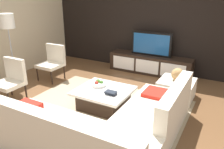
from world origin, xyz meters
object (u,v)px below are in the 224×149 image
object	(u,v)px
book_stack	(111,93)
accent_chair_near	(11,78)
coffee_table	(104,98)
ottoman	(176,89)
accent_chair_far	(53,60)
media_console	(150,64)
fruit_bowl	(98,84)
decorative_ball	(178,74)
sectional_couch	(107,128)
television	(151,44)
floor_lamp	(8,26)

from	to	relation	value
book_stack	accent_chair_near	bearing A→B (deg)	-166.70
coffee_table	ottoman	xyz separation A→B (m)	(1.12, 1.09, -0.00)
accent_chair_far	accent_chair_near	bearing A→B (deg)	-87.52
media_console	fruit_bowl	bearing A→B (deg)	-97.26
fruit_bowl	book_stack	size ratio (longest dim) A/B	1.36
media_console	coffee_table	xyz separation A→B (m)	(-0.10, -2.30, -0.05)
decorative_ball	ottoman	bearing A→B (deg)	0.00
decorative_ball	book_stack	distance (m)	1.51
fruit_bowl	sectional_couch	bearing A→B (deg)	-52.80
ottoman	media_console	bearing A→B (deg)	130.14
sectional_couch	ottoman	distance (m)	2.10
television	coffee_table	distance (m)	2.38
accent_chair_near	ottoman	world-z (taller)	accent_chair_near
ottoman	accent_chair_far	size ratio (longest dim) A/B	0.80
media_console	ottoman	xyz separation A→B (m)	(1.02, -1.21, -0.05)
media_console	coffee_table	bearing A→B (deg)	-92.49
media_console	accent_chair_far	world-z (taller)	accent_chair_far
sectional_couch	accent_chair_far	distance (m)	3.06
media_console	accent_chair_far	distance (m)	2.58
decorative_ball	television	bearing A→B (deg)	130.13
sectional_couch	floor_lamp	size ratio (longest dim) A/B	1.44
accent_chair_near	ottoman	size ratio (longest dim) A/B	1.24
accent_chair_near	fruit_bowl	distance (m)	1.78
television	ottoman	bearing A→B (deg)	-49.87
television	sectional_couch	world-z (taller)	television
coffee_table	book_stack	xyz separation A→B (m)	(0.22, -0.12, 0.21)
television	fruit_bowl	distance (m)	2.25
coffee_table	decorative_ball	world-z (taller)	decorative_ball
coffee_table	floor_lamp	xyz separation A→B (m)	(-2.42, -0.05, 1.21)
ottoman	decorative_ball	size ratio (longest dim) A/B	2.67
sectional_couch	coffee_table	world-z (taller)	sectional_couch
accent_chair_near	book_stack	distance (m)	2.09
television	sectional_couch	distance (m)	3.33
ottoman	television	bearing A→B (deg)	130.13
television	sectional_couch	bearing A→B (deg)	-80.95
accent_chair_near	ottoman	xyz separation A→B (m)	(2.93, 1.69, -0.29)
television	book_stack	world-z (taller)	television
media_console	accent_chair_near	bearing A→B (deg)	-123.42
floor_lamp	fruit_bowl	size ratio (longest dim) A/B	5.99
ottoman	book_stack	distance (m)	1.52
accent_chair_near	fruit_bowl	world-z (taller)	accent_chair_near
accent_chair_far	decorative_ball	bearing A→B (deg)	4.13
decorative_ball	book_stack	bearing A→B (deg)	-126.52
sectional_couch	television	bearing A→B (deg)	99.05
media_console	sectional_couch	bearing A→B (deg)	-80.95
floor_lamp	accent_chair_far	distance (m)	1.30
sectional_couch	accent_chair_near	xyz separation A→B (m)	(-2.43, 0.35, 0.21)
floor_lamp	fruit_bowl	xyz separation A→B (m)	(2.24, 0.15, -0.98)
television	book_stack	distance (m)	2.45
fruit_bowl	accent_chair_near	bearing A→B (deg)	-156.74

